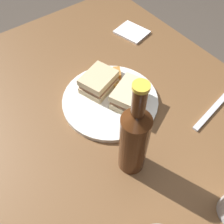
# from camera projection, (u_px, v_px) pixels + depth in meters

# --- Properties ---
(ground_plane) EXTENTS (6.00, 6.00, 0.00)m
(ground_plane) POSITION_uv_depth(u_px,v_px,m) (113.00, 215.00, 1.30)
(ground_plane) COLOR #4C4238
(dining_table) EXTENTS (1.22, 0.93, 0.76)m
(dining_table) POSITION_uv_depth(u_px,v_px,m) (113.00, 188.00, 1.00)
(dining_table) COLOR brown
(dining_table) RESTS_ON ground
(plate) EXTENTS (0.28, 0.28, 0.01)m
(plate) POSITION_uv_depth(u_px,v_px,m) (110.00, 100.00, 0.76)
(plate) COLOR silver
(plate) RESTS_ON dining_table
(sandwich_half_left) EXTENTS (0.11, 0.13, 0.05)m
(sandwich_half_left) POSITION_uv_depth(u_px,v_px,m) (129.00, 95.00, 0.73)
(sandwich_half_left) COLOR beige
(sandwich_half_left) RESTS_ON plate
(sandwich_half_right) EXTENTS (0.11, 0.12, 0.05)m
(sandwich_half_right) POSITION_uv_depth(u_px,v_px,m) (99.00, 82.00, 0.75)
(sandwich_half_right) COLOR #CCB284
(sandwich_half_right) RESTS_ON plate
(potato_wedge_front) EXTENTS (0.03, 0.04, 0.02)m
(potato_wedge_front) POSITION_uv_depth(u_px,v_px,m) (124.00, 84.00, 0.77)
(potato_wedge_front) COLOR #AD702D
(potato_wedge_front) RESTS_ON plate
(potato_wedge_middle) EXTENTS (0.05, 0.04, 0.02)m
(potato_wedge_middle) POSITION_uv_depth(u_px,v_px,m) (118.00, 86.00, 0.77)
(potato_wedge_middle) COLOR #B77F33
(potato_wedge_middle) RESTS_ON plate
(potato_wedge_back) EXTENTS (0.02, 0.04, 0.01)m
(potato_wedge_back) POSITION_uv_depth(u_px,v_px,m) (107.00, 75.00, 0.80)
(potato_wedge_back) COLOR #B77F33
(potato_wedge_back) RESTS_ON plate
(potato_wedge_left_edge) EXTENTS (0.05, 0.04, 0.02)m
(potato_wedge_left_edge) POSITION_uv_depth(u_px,v_px,m) (105.00, 81.00, 0.78)
(potato_wedge_left_edge) COLOR #AD702D
(potato_wedge_left_edge) RESTS_ON plate
(potato_wedge_right_edge) EXTENTS (0.05, 0.05, 0.02)m
(potato_wedge_right_edge) POSITION_uv_depth(u_px,v_px,m) (103.00, 81.00, 0.78)
(potato_wedge_right_edge) COLOR gold
(potato_wedge_right_edge) RESTS_ON plate
(potato_wedge_stray) EXTENTS (0.04, 0.04, 0.02)m
(potato_wedge_stray) POSITION_uv_depth(u_px,v_px,m) (117.00, 73.00, 0.80)
(potato_wedge_stray) COLOR #AD702D
(potato_wedge_stray) RESTS_ON plate
(cider_bottle) EXTENTS (0.06, 0.06, 0.29)m
(cider_bottle) POSITION_uv_depth(u_px,v_px,m) (134.00, 139.00, 0.55)
(cider_bottle) COLOR #47230F
(cider_bottle) RESTS_ON dining_table
(napkin) EXTENTS (0.13, 0.11, 0.01)m
(napkin) POSITION_uv_depth(u_px,v_px,m) (132.00, 32.00, 0.96)
(napkin) COLOR white
(napkin) RESTS_ON dining_table
(fork) EXTENTS (0.05, 0.18, 0.01)m
(fork) POSITION_uv_depth(u_px,v_px,m) (212.00, 110.00, 0.74)
(fork) COLOR silver
(fork) RESTS_ON dining_table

